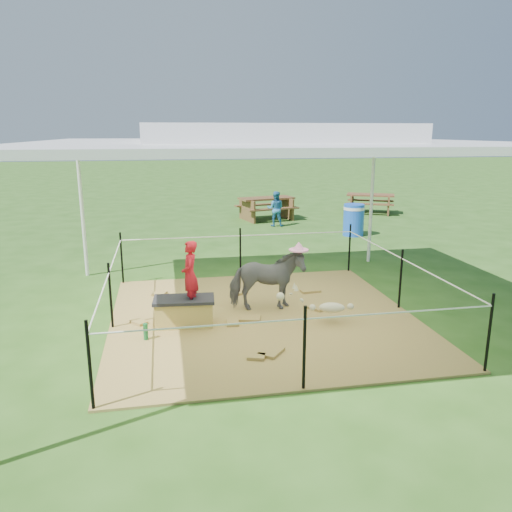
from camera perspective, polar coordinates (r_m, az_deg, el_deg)
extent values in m
plane|color=#2D5919|center=(7.77, 0.83, -7.15)|extent=(90.00, 90.00, 0.00)
cube|color=brown|center=(7.77, 0.83, -7.05)|extent=(4.60, 4.60, 0.03)
cylinder|color=silver|center=(10.33, -19.25, 4.85)|extent=(0.07, 0.07, 2.60)
cylinder|color=silver|center=(11.14, 13.05, 5.89)|extent=(0.07, 0.07, 2.60)
cube|color=white|center=(7.25, 0.90, 12.70)|extent=(6.30, 6.30, 0.08)
cube|color=white|center=(7.25, 0.91, 13.88)|extent=(3.30, 3.30, 0.22)
cylinder|color=black|center=(9.67, -15.09, -0.28)|extent=(0.04, 0.04, 1.00)
cylinder|color=black|center=(9.74, -1.80, 0.31)|extent=(0.04, 0.04, 1.00)
cylinder|color=black|center=(10.32, 10.64, 0.86)|extent=(0.04, 0.04, 1.00)
cylinder|color=black|center=(7.51, -16.29, -4.46)|extent=(0.04, 0.04, 1.00)
cylinder|color=black|center=(8.34, 16.19, -2.62)|extent=(0.04, 0.04, 1.00)
cylinder|color=black|center=(5.43, -18.46, -11.89)|extent=(0.04, 0.04, 1.00)
cylinder|color=black|center=(5.57, 5.54, -10.54)|extent=(0.04, 0.04, 1.00)
cylinder|color=black|center=(6.53, 25.09, -8.08)|extent=(0.04, 0.04, 1.00)
cylinder|color=white|center=(9.66, -1.82, 2.33)|extent=(4.50, 0.02, 0.02)
cylinder|color=white|center=(5.43, 5.63, -7.18)|extent=(4.50, 0.02, 0.02)
cylinder|color=white|center=(8.25, 16.36, -0.29)|extent=(0.02, 4.50, 0.02)
cylinder|color=white|center=(7.41, -16.47, -1.89)|extent=(0.02, 4.50, 0.02)
cube|color=#B48C41|center=(7.47, -8.19, -6.45)|extent=(0.86, 0.48, 0.37)
cube|color=black|center=(7.40, -8.25, -4.95)|extent=(0.92, 0.53, 0.05)
imported|color=red|center=(7.26, -7.59, -1.37)|extent=(0.27, 0.38, 0.99)
cylinder|color=#16672E|center=(7.07, -12.50, -8.44)|extent=(0.07, 0.07, 0.23)
imported|color=#4E4E53|center=(7.90, 1.23, -2.80)|extent=(1.19, 0.59, 0.98)
cylinder|color=#FB91C8|center=(7.75, 1.25, 1.18)|extent=(0.31, 0.31, 0.14)
cylinder|color=blue|center=(14.08, 11.09, 4.07)|extent=(0.66, 0.66, 0.88)
cube|color=#54321D|center=(16.40, 1.19, 5.45)|extent=(1.99, 1.63, 0.73)
cube|color=#52341C|center=(18.16, 12.91, 5.86)|extent=(1.97, 1.75, 0.68)
imported|color=teal|center=(15.23, 2.24, 5.41)|extent=(0.61, 0.53, 1.06)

